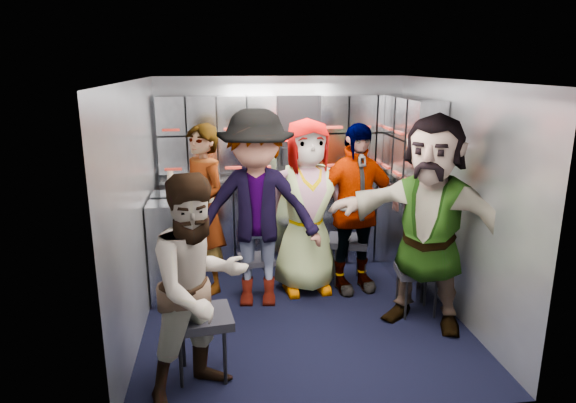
{
  "coord_description": "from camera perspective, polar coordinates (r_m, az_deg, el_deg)",
  "views": [
    {
      "loc": [
        -0.68,
        -4.29,
        2.24
      ],
      "look_at": [
        -0.07,
        0.35,
        0.97
      ],
      "focal_mm": 32.0,
      "sensor_mm": 36.0,
      "label": 1
    }
  ],
  "objects": [
    {
      "name": "floor",
      "position": [
        4.88,
        1.41,
        -12.14
      ],
      "size": [
        3.0,
        3.0,
        0.0
      ],
      "primitive_type": "plane",
      "color": "black",
      "rests_on": "ground"
    },
    {
      "name": "wall_back",
      "position": [
        5.95,
        -0.74,
        3.61
      ],
      "size": [
        2.8,
        0.04,
        2.1
      ],
      "primitive_type": "cube",
      "color": "#989DA6",
      "rests_on": "ground"
    },
    {
      "name": "wall_left",
      "position": [
        4.51,
        -16.38,
        -0.77
      ],
      "size": [
        0.04,
        3.0,
        2.1
      ],
      "primitive_type": "cube",
      "color": "#989DA6",
      "rests_on": "ground"
    },
    {
      "name": "wall_right",
      "position": [
        4.91,
        17.85,
        0.39
      ],
      "size": [
        0.04,
        3.0,
        2.1
      ],
      "primitive_type": "cube",
      "color": "#989DA6",
      "rests_on": "ground"
    },
    {
      "name": "ceiling",
      "position": [
        4.34,
        1.59,
        13.31
      ],
      "size": [
        2.8,
        3.0,
        0.02
      ],
      "primitive_type": "cube",
      "color": "silver",
      "rests_on": "wall_back"
    },
    {
      "name": "cart_bank_back",
      "position": [
        5.88,
        -0.48,
        -2.1
      ],
      "size": [
        2.68,
        0.38,
        0.99
      ],
      "primitive_type": "cube",
      "color": "#9298A1",
      "rests_on": "ground"
    },
    {
      "name": "cart_bank_left",
      "position": [
        5.18,
        -12.71,
        -4.93
      ],
      "size": [
        0.38,
        0.76,
        0.99
      ],
      "primitive_type": "cube",
      "color": "#9298A1",
      "rests_on": "ground"
    },
    {
      "name": "counter",
      "position": [
        5.75,
        -0.49,
        2.85
      ],
      "size": [
        2.68,
        0.42,
        0.03
      ],
      "primitive_type": "cube",
      "color": "silver",
      "rests_on": "cart_bank_back"
    },
    {
      "name": "locker_bank_back",
      "position": [
        5.73,
        -0.58,
        7.63
      ],
      "size": [
        2.68,
        0.28,
        0.82
      ],
      "primitive_type": "cube",
      "color": "#9298A1",
      "rests_on": "wall_back"
    },
    {
      "name": "locker_bank_right",
      "position": [
        5.4,
        13.66,
        6.75
      ],
      "size": [
        0.28,
        1.0,
        0.82
      ],
      "primitive_type": "cube",
      "color": "#9298A1",
      "rests_on": "wall_right"
    },
    {
      "name": "right_cabinet",
      "position": [
        5.53,
        13.39,
        -3.6
      ],
      "size": [
        0.28,
        1.2,
        1.0
      ],
      "primitive_type": "cube",
      "color": "#9298A1",
      "rests_on": "ground"
    },
    {
      "name": "coffee_niche",
      "position": [
        5.81,
        1.13,
        7.54
      ],
      "size": [
        0.46,
        0.16,
        0.84
      ],
      "primitive_type": null,
      "color": "black",
      "rests_on": "wall_back"
    },
    {
      "name": "red_latch_strip",
      "position": [
        5.59,
        -0.24,
        1.07
      ],
      "size": [
        2.6,
        0.02,
        0.03
      ],
      "primitive_type": "cube",
      "color": "#B3281C",
      "rests_on": "cart_bank_back"
    },
    {
      "name": "jump_seat_near_left",
      "position": [
        3.84,
        -9.52,
        -12.98
      ],
      "size": [
        0.47,
        0.45,
        0.5
      ],
      "rotation": [
        0.0,
        0.0,
        0.13
      ],
      "color": "black",
      "rests_on": "ground"
    },
    {
      "name": "jump_seat_mid_left",
      "position": [
        5.1,
        -3.55,
        -6.63
      ],
      "size": [
        0.37,
        0.35,
        0.4
      ],
      "rotation": [
        0.0,
        0.0,
        0.11
      ],
      "color": "black",
      "rests_on": "ground"
    },
    {
      "name": "jump_seat_center",
      "position": [
        5.36,
        1.75,
        -4.97
      ],
      "size": [
        0.48,
        0.47,
        0.45
      ],
      "rotation": [
        0.0,
        0.0,
        -0.34
      ],
      "color": "black",
      "rests_on": "ground"
    },
    {
      "name": "jump_seat_mid_right",
      "position": [
        5.38,
        6.67,
        -4.62
      ],
      "size": [
        0.51,
        0.5,
        0.48
      ],
      "rotation": [
        0.0,
        0.0,
        -0.32
      ],
      "color": "black",
      "rests_on": "ground"
    },
    {
      "name": "jump_seat_near_right",
      "position": [
        4.85,
        14.19,
        -7.75
      ],
      "size": [
        0.42,
        0.4,
        0.44
      ],
      "rotation": [
        0.0,
        0.0,
        -0.14
      ],
      "color": "black",
      "rests_on": "ground"
    },
    {
      "name": "attendant_standing",
      "position": [
        5.12,
        -9.38,
        -0.89
      ],
      "size": [
        0.67,
        0.73,
        1.68
      ],
      "primitive_type": "imported",
      "rotation": [
        0.0,
        0.0,
        -0.99
      ],
      "color": "black",
      "rests_on": "ground"
    },
    {
      "name": "attendant_arc_a",
      "position": [
        3.53,
        -9.86,
        -9.41
      ],
      "size": [
        0.96,
        0.92,
        1.57
      ],
      "primitive_type": "imported",
      "rotation": [
        0.0,
        0.0,
        0.59
      ],
      "color": "black",
      "rests_on": "ground"
    },
    {
      "name": "attendant_arc_b",
      "position": [
        4.74,
        -3.51,
        -0.96
      ],
      "size": [
        1.27,
        0.82,
        1.85
      ],
      "primitive_type": "imported",
      "rotation": [
        0.0,
        0.0,
        -0.12
      ],
      "color": "black",
      "rests_on": "ground"
    },
    {
      "name": "attendant_arc_c",
      "position": [
        5.04,
        2.12,
        -0.64
      ],
      "size": [
        0.89,
        0.61,
        1.74
      ],
      "primitive_type": "imported",
      "rotation": [
        0.0,
        0.0,
        0.07
      ],
      "color": "black",
      "rests_on": "ground"
    },
    {
      "name": "attendant_arc_d",
      "position": [
        5.09,
        7.3,
        -0.85
      ],
      "size": [
        1.05,
        0.59,
        1.7
      ],
      "primitive_type": "imported",
      "rotation": [
        0.0,
        0.0,
        0.19
      ],
      "color": "black",
      "rests_on": "ground"
    },
    {
      "name": "attendant_arc_e",
      "position": [
        4.51,
        15.45,
        -2.33
      ],
      "size": [
        1.71,
        1.46,
        1.85
      ],
      "primitive_type": "imported",
      "rotation": [
        0.0,
        0.0,
        -0.63
      ],
      "color": "black",
      "rests_on": "ground"
    },
    {
      "name": "bottle_left",
      "position": [
        5.65,
        -2.29,
        4.11
      ],
      "size": [
        0.06,
        0.06,
        0.26
      ],
      "primitive_type": "cylinder",
      "color": "white",
      "rests_on": "counter"
    },
    {
      "name": "bottle_mid",
      "position": [
        5.65,
        -2.81,
        4.04
      ],
      "size": [
        0.06,
        0.06,
        0.25
      ],
      "primitive_type": "cylinder",
      "color": "white",
      "rests_on": "counter"
    },
    {
      "name": "bottle_right",
      "position": [
        5.84,
        8.02,
        4.21
      ],
      "size": [
        0.06,
        0.06,
        0.23
      ],
      "primitive_type": "cylinder",
      "color": "white",
      "rests_on": "counter"
    },
    {
      "name": "cup_left",
      "position": [
        5.67,
        -12.92,
        2.96
      ],
      "size": [
        0.07,
        0.07,
        0.1
      ],
      "primitive_type": "cylinder",
      "color": "#CAAE8E",
      "rests_on": "counter"
    },
    {
      "name": "cup_right",
      "position": [
        5.87,
        8.97,
        3.6
      ],
      "size": [
        0.09,
        0.09,
        0.11
      ],
      "primitive_type": "cylinder",
      "color": "#CAAE8E",
      "rests_on": "counter"
    }
  ]
}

